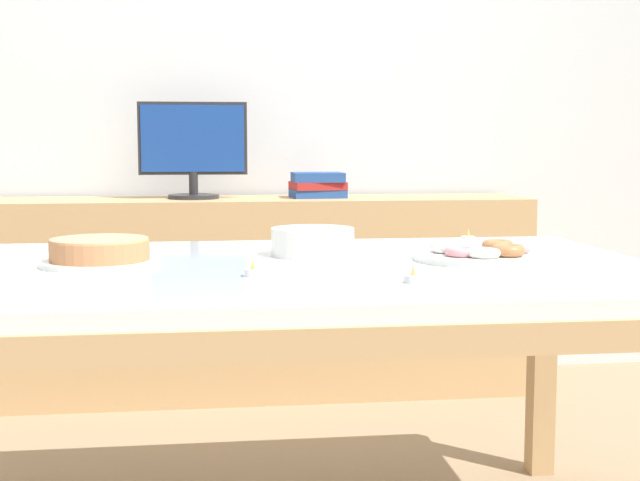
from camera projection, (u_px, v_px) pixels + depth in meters
wall_back at (248, 73)px, 3.78m from camera, size 8.00×0.10×2.60m
dining_table at (287, 297)px, 2.08m from camera, size 1.77×1.10×0.72m
sideboard at (253, 296)px, 3.58m from camera, size 2.19×0.44×0.79m
computer_monitor at (193, 150)px, 3.49m from camera, size 0.42×0.20×0.38m
book_stack at (318, 185)px, 3.57m from camera, size 0.22×0.19×0.10m
cake_chocolate_round at (100, 253)px, 2.07m from camera, size 0.28×0.28×0.06m
pastry_platter at (481, 254)px, 2.17m from camera, size 0.33×0.33×0.04m
plate_stack at (313, 242)px, 2.25m from camera, size 0.21×0.21×0.07m
tealight_near_front at (468, 238)px, 2.56m from camera, size 0.04×0.04×0.04m
tealight_left_edge at (413, 278)px, 1.81m from camera, size 0.04×0.04×0.04m
tealight_right_edge at (253, 272)px, 1.90m from camera, size 0.04×0.04×0.04m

